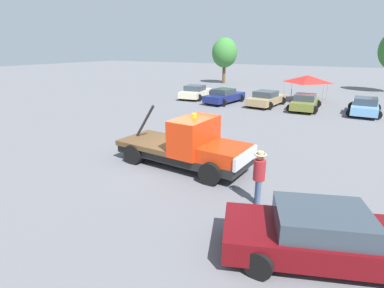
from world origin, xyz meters
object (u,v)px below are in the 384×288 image
(person_near_truck, at_px, (259,173))
(parked_car_navy, at_px, (224,96))
(parked_car_tan, at_px, (266,99))
(parked_car_olive, at_px, (305,102))
(tree_center, at_px, (225,53))
(traffic_cone, at_px, (201,140))
(parked_car_cream, at_px, (196,92))
(canopy_tent_red, at_px, (308,79))
(foreground_car, at_px, (329,236))
(tow_truck, at_px, (189,146))
(parked_car_skyblue, at_px, (365,106))

(person_near_truck, distance_m, parked_car_navy, 18.83)
(parked_car_navy, relative_size, parked_car_tan, 1.04)
(parked_car_olive, xyz_separation_m, tree_center, (-13.57, 14.69, 3.56))
(traffic_cone, bearing_deg, tree_center, 111.11)
(parked_car_olive, relative_size, traffic_cone, 7.89)
(parked_car_cream, xyz_separation_m, traffic_cone, (7.52, -13.18, -0.39))
(parked_car_navy, bearing_deg, person_near_truck, -143.79)
(parked_car_cream, distance_m, parked_car_tan, 7.37)
(parked_car_cream, distance_m, tree_center, 14.66)
(canopy_tent_red, bearing_deg, parked_car_cream, -158.69)
(foreground_car, relative_size, parked_car_navy, 1.12)
(foreground_car, height_order, tree_center, tree_center)
(foreground_car, xyz_separation_m, parked_car_navy, (-10.76, 18.71, -0.00))
(foreground_car, xyz_separation_m, parked_car_cream, (-14.32, 19.68, -0.00))
(tow_truck, bearing_deg, parked_car_tan, 98.14)
(parked_car_cream, bearing_deg, tree_center, 6.26)
(tow_truck, height_order, parked_car_navy, tow_truck)
(parked_car_tan, xyz_separation_m, parked_car_skyblue, (7.59, 0.11, -0.00))
(parked_car_skyblue, relative_size, traffic_cone, 7.93)
(parked_car_cream, height_order, parked_car_olive, same)
(tow_truck, relative_size, parked_car_skyblue, 1.39)
(parked_car_cream, bearing_deg, canopy_tent_red, -74.35)
(parked_car_olive, distance_m, tree_center, 20.31)
(foreground_car, distance_m, parked_car_skyblue, 19.28)
(canopy_tent_red, xyz_separation_m, tree_center, (-12.91, 10.02, 2.12))
(tow_truck, distance_m, traffic_cone, 3.16)
(parked_car_olive, bearing_deg, parked_car_skyblue, -87.48)
(parked_car_navy, height_order, canopy_tent_red, canopy_tent_red)
(parked_car_navy, xyz_separation_m, parked_car_skyblue, (11.39, 0.55, -0.00))
(tow_truck, relative_size, canopy_tent_red, 1.75)
(parked_car_cream, height_order, parked_car_navy, same)
(person_near_truck, height_order, parked_car_tan, person_near_truck)
(parked_car_tan, bearing_deg, person_near_truck, -157.70)
(traffic_cone, bearing_deg, parked_car_navy, 107.99)
(parked_car_skyblue, bearing_deg, traffic_cone, 149.97)
(parked_car_tan, relative_size, parked_car_olive, 1.07)
(parked_car_navy, bearing_deg, foreground_car, -140.55)
(person_near_truck, xyz_separation_m, canopy_tent_red, (-2.03, 21.68, 1.02))
(tow_truck, relative_size, parked_car_navy, 1.26)
(foreground_car, distance_m, parked_car_tan, 20.38)
(foreground_car, height_order, parked_car_skyblue, same)
(person_near_truck, xyz_separation_m, parked_car_cream, (-12.00, 17.79, -0.42))
(tow_truck, relative_size, parked_car_tan, 1.31)
(person_near_truck, distance_m, canopy_tent_red, 21.80)
(foreground_car, relative_size, traffic_cone, 9.85)
(traffic_cone, bearing_deg, foreground_car, -43.72)
(parked_car_navy, xyz_separation_m, tree_center, (-6.49, 14.88, 3.56))
(parked_car_cream, relative_size, traffic_cone, 8.05)
(tow_truck, bearing_deg, parked_car_olive, 86.02)
(parked_car_tan, bearing_deg, foreground_car, -152.79)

